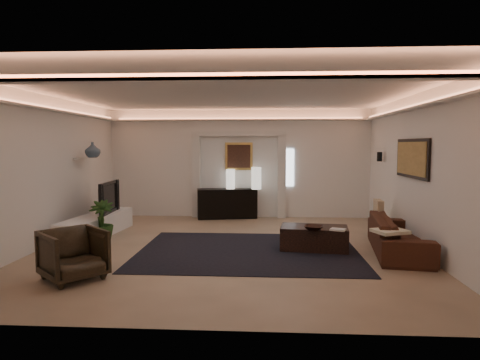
# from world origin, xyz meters

# --- Properties ---
(floor) EXTENTS (7.00, 7.00, 0.00)m
(floor) POSITION_xyz_m (0.00, 0.00, 0.00)
(floor) COLOR tan
(floor) RESTS_ON ground
(ceiling) EXTENTS (7.00, 7.00, 0.00)m
(ceiling) POSITION_xyz_m (0.00, 0.00, 2.90)
(ceiling) COLOR white
(ceiling) RESTS_ON ground
(wall_back) EXTENTS (7.00, 0.00, 7.00)m
(wall_back) POSITION_xyz_m (0.00, 3.50, 1.45)
(wall_back) COLOR white
(wall_back) RESTS_ON ground
(wall_front) EXTENTS (7.00, 0.00, 7.00)m
(wall_front) POSITION_xyz_m (0.00, -3.50, 1.45)
(wall_front) COLOR white
(wall_front) RESTS_ON ground
(wall_left) EXTENTS (0.00, 7.00, 7.00)m
(wall_left) POSITION_xyz_m (-3.50, 0.00, 1.45)
(wall_left) COLOR white
(wall_left) RESTS_ON ground
(wall_right) EXTENTS (0.00, 7.00, 7.00)m
(wall_right) POSITION_xyz_m (3.50, 0.00, 1.45)
(wall_right) COLOR white
(wall_right) RESTS_ON ground
(cove_soffit) EXTENTS (7.00, 7.00, 0.04)m
(cove_soffit) POSITION_xyz_m (0.00, 0.00, 2.62)
(cove_soffit) COLOR silver
(cove_soffit) RESTS_ON ceiling
(daylight_slit) EXTENTS (0.25, 0.03, 1.00)m
(daylight_slit) POSITION_xyz_m (1.35, 3.48, 1.35)
(daylight_slit) COLOR white
(daylight_slit) RESTS_ON wall_back
(area_rug) EXTENTS (4.00, 3.00, 0.01)m
(area_rug) POSITION_xyz_m (0.40, -0.20, 0.01)
(area_rug) COLOR black
(area_rug) RESTS_ON ground
(pilaster_left) EXTENTS (0.22, 0.20, 2.20)m
(pilaster_left) POSITION_xyz_m (-1.15, 3.40, 1.10)
(pilaster_left) COLOR silver
(pilaster_left) RESTS_ON ground
(pilaster_right) EXTENTS (0.22, 0.20, 2.20)m
(pilaster_right) POSITION_xyz_m (1.15, 3.40, 1.10)
(pilaster_right) COLOR silver
(pilaster_right) RESTS_ON ground
(alcove_header) EXTENTS (2.52, 0.20, 0.12)m
(alcove_header) POSITION_xyz_m (0.00, 3.40, 2.25)
(alcove_header) COLOR silver
(alcove_header) RESTS_ON wall_back
(painting_frame) EXTENTS (0.74, 0.04, 0.74)m
(painting_frame) POSITION_xyz_m (0.00, 3.47, 1.65)
(painting_frame) COLOR tan
(painting_frame) RESTS_ON wall_back
(painting_canvas) EXTENTS (0.62, 0.02, 0.62)m
(painting_canvas) POSITION_xyz_m (0.00, 3.44, 1.65)
(painting_canvas) COLOR #4C2D1E
(painting_canvas) RESTS_ON wall_back
(art_panel_frame) EXTENTS (0.04, 1.64, 0.74)m
(art_panel_frame) POSITION_xyz_m (3.47, 0.30, 1.70)
(art_panel_frame) COLOR black
(art_panel_frame) RESTS_ON wall_right
(art_panel_gold) EXTENTS (0.02, 1.50, 0.62)m
(art_panel_gold) POSITION_xyz_m (3.44, 0.30, 1.70)
(art_panel_gold) COLOR tan
(art_panel_gold) RESTS_ON wall_right
(wall_sconce) EXTENTS (0.12, 0.12, 0.22)m
(wall_sconce) POSITION_xyz_m (3.38, 2.20, 1.68)
(wall_sconce) COLOR black
(wall_sconce) RESTS_ON wall_right
(wall_niche) EXTENTS (0.10, 0.55, 0.04)m
(wall_niche) POSITION_xyz_m (-3.44, 1.40, 1.65)
(wall_niche) COLOR silver
(wall_niche) RESTS_ON wall_left
(console) EXTENTS (1.63, 0.78, 0.78)m
(console) POSITION_xyz_m (-0.30, 3.25, 0.40)
(console) COLOR black
(console) RESTS_ON ground
(lamp_left) EXTENTS (0.24, 0.24, 0.52)m
(lamp_left) POSITION_xyz_m (-0.21, 3.25, 1.09)
(lamp_left) COLOR white
(lamp_left) RESTS_ON console
(lamp_right) EXTENTS (0.33, 0.33, 0.58)m
(lamp_right) POSITION_xyz_m (0.48, 3.20, 1.09)
(lamp_right) COLOR silver
(lamp_right) RESTS_ON console
(media_ledge) EXTENTS (0.83, 2.44, 0.45)m
(media_ledge) POSITION_xyz_m (-2.92, 0.92, 0.22)
(media_ledge) COLOR white
(media_ledge) RESTS_ON ground
(tv) EXTENTS (1.23, 0.22, 0.70)m
(tv) POSITION_xyz_m (-2.83, 1.17, 0.80)
(tv) COLOR black
(tv) RESTS_ON media_ledge
(figurine) EXTENTS (0.20, 0.20, 0.42)m
(figurine) POSITION_xyz_m (-3.15, 1.92, 0.64)
(figurine) COLOR #462E1F
(figurine) RESTS_ON media_ledge
(ginger_jar) EXTENTS (0.44, 0.44, 0.35)m
(ginger_jar) POSITION_xyz_m (-3.15, 1.39, 1.84)
(ginger_jar) COLOR #3F4A50
(ginger_jar) RESTS_ON wall_niche
(plant) EXTENTS (0.57, 0.57, 0.85)m
(plant) POSITION_xyz_m (-2.57, 0.35, 0.42)
(plant) COLOR #1A3511
(plant) RESTS_ON ground
(sofa) EXTENTS (2.32, 1.18, 0.65)m
(sofa) POSITION_xyz_m (3.12, -0.16, 0.32)
(sofa) COLOR #3A2B1B
(sofa) RESTS_ON ground
(throw_blanket) EXTENTS (0.62, 0.57, 0.05)m
(throw_blanket) POSITION_xyz_m (2.74, -0.90, 0.55)
(throw_blanket) COLOR beige
(throw_blanket) RESTS_ON sofa
(throw_pillow) EXTENTS (0.16, 0.45, 0.45)m
(throw_pillow) POSITION_xyz_m (3.15, 1.32, 0.55)
(throw_pillow) COLOR tan
(throw_pillow) RESTS_ON sofa
(coffee_table) EXTENTS (1.30, 0.81, 0.46)m
(coffee_table) POSITION_xyz_m (1.62, 0.01, 0.20)
(coffee_table) COLOR #2E241E
(coffee_table) RESTS_ON ground
(bowl) EXTENTS (0.43, 0.43, 0.09)m
(bowl) POSITION_xyz_m (1.58, -0.32, 0.45)
(bowl) COLOR black
(bowl) RESTS_ON coffee_table
(magazine) EXTENTS (0.31, 0.27, 0.03)m
(magazine) POSITION_xyz_m (2.00, -0.32, 0.42)
(magazine) COLOR silver
(magazine) RESTS_ON coffee_table
(armchair) EXTENTS (1.13, 1.13, 0.74)m
(armchair) POSITION_xyz_m (-2.07, -1.95, 0.37)
(armchair) COLOR black
(armchair) RESTS_ON ground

